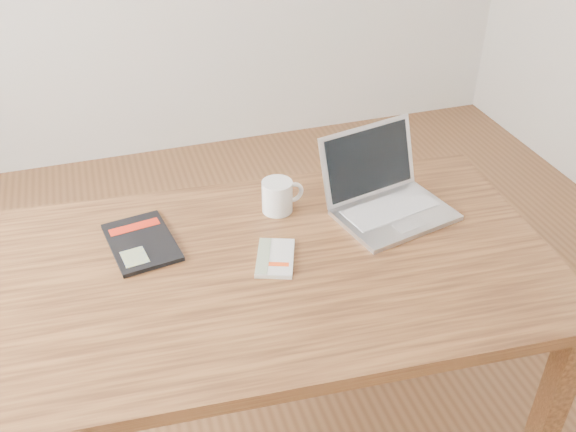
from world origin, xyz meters
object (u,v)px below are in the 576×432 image
object	(u,v)px
desk	(277,287)
black_guidebook	(141,242)
laptop	(385,195)
white_guidebook	(275,258)
coffee_mug	(278,196)

from	to	relation	value
desk	black_guidebook	size ratio (longest dim) A/B	5.69
desk	laptop	world-z (taller)	laptop
white_guidebook	black_guidebook	bearing A→B (deg)	172.08
desk	black_guidebook	xyz separation A→B (m)	(-0.34, 0.19, 0.10)
laptop	black_guidebook	bearing A→B (deg)	163.84
white_guidebook	black_guidebook	world-z (taller)	same
coffee_mug	desk	bearing A→B (deg)	-114.72
white_guidebook	laptop	distance (m)	0.41
desk	white_guidebook	bearing A→B (deg)	107.36
desk	black_guidebook	distance (m)	0.40
desk	white_guidebook	world-z (taller)	white_guidebook
black_guidebook	laptop	bearing A→B (deg)	-12.27
laptop	coffee_mug	bearing A→B (deg)	150.91
laptop	desk	bearing A→B (deg)	-171.59
white_guidebook	coffee_mug	size ratio (longest dim) A/B	1.40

